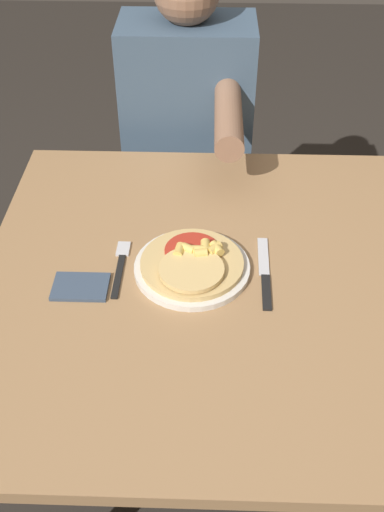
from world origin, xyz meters
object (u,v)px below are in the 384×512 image
Objects in this scene: knife at (265,273)px; person_diner at (188,136)px; pizza at (193,262)px; fork at (120,265)px; dining_table at (208,316)px; plate at (192,268)px.

person_diner is (-0.18, 0.68, -0.07)m from knife.
fork is (-0.15, 0.01, -0.02)m from pizza.
dining_table is at bearing -7.88° from fork.
dining_table is 0.69m from person_diner.
dining_table is at bearing -175.77° from knife.
knife is (0.15, -0.01, -0.00)m from plate.
fork is (-0.19, 0.03, 0.12)m from dining_table.
person_diner is (0.12, 0.66, -0.07)m from fork.
plate is 0.15m from fork.
dining_table is 0.17m from knife.
dining_table is 0.80× the size of person_diner.
knife is at bearing -2.90° from plate.
person_diner is (-0.03, 0.67, -0.09)m from pizza.
pizza is at bearing -87.10° from person_diner.
person_diner reaches higher than plate.
pizza is at bearing -62.89° from plate.
person_diner is at bearing 92.90° from pizza.
dining_table is 4.39× the size of knife.
person_diner reaches higher than fork.
knife is (0.15, -0.00, -0.02)m from pizza.
fork is at bearing 176.70° from knife.
person_diner reaches higher than pizza.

